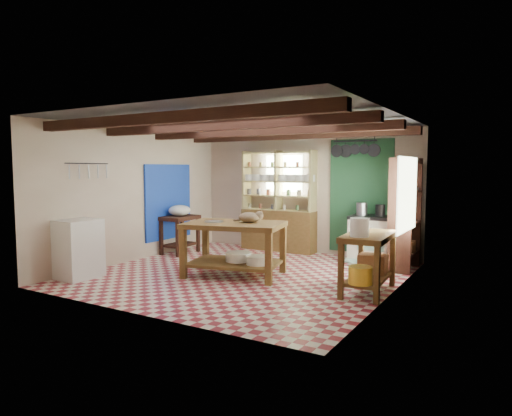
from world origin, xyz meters
The scene contains 30 objects.
floor centered at (0.00, 0.00, -0.01)m, with size 5.00×5.00×0.02m, color maroon.
ceiling centered at (0.00, 0.00, 2.60)m, with size 5.00×5.00×0.02m, color #424247.
wall_back centered at (0.00, 2.50, 1.30)m, with size 5.00×0.04×2.60m, color beige.
wall_front centered at (0.00, -2.50, 1.30)m, with size 5.00×0.04×2.60m, color beige.
wall_left centered at (-2.50, 0.00, 1.30)m, with size 0.04×5.00×2.60m, color beige.
wall_right centered at (2.50, 0.00, 1.30)m, with size 0.04×5.00×2.60m, color beige.
ceiling_beams centered at (0.00, 0.00, 2.48)m, with size 5.00×3.80×0.15m, color #381C13.
blue_wall_patch centered at (-2.47, 0.90, 1.10)m, with size 0.04×1.40×1.60m, color #193EBB.
green_wall_patch centered at (1.25, 2.47, 1.25)m, with size 1.30×0.04×2.30m, color #1F4E2E.
window_back centered at (-0.50, 2.48, 1.70)m, with size 0.90×0.02×0.80m, color white.
window_right centered at (2.48, 1.00, 1.40)m, with size 0.02×1.30×1.20m, color white.
utensil_rail centered at (-2.44, -1.20, 1.78)m, with size 0.06×0.90×0.28m, color black.
pot_rack centered at (1.25, 2.05, 2.18)m, with size 0.86×0.12×0.36m, color black.
shelving_unit centered at (-0.55, 2.31, 1.10)m, with size 1.70×0.34×2.20m, color tan.
tall_rack centered at (2.28, 1.80, 1.00)m, with size 0.40×0.86×2.00m, color #381C13.
work_table centered at (-0.08, -0.15, 0.45)m, with size 1.60×1.07×0.91m, color brown.
stove centered at (1.63, 2.15, 0.45)m, with size 0.92×0.62×0.90m, color beige.
prep_table centered at (-2.20, 0.94, 0.40)m, with size 0.55×0.80×0.81m, color #381C13.
white_cabinet centered at (-2.22, -1.61, 0.49)m, with size 0.54×0.65×0.97m, color white.
right_counter centered at (2.18, -0.04, 0.43)m, with size 0.61×1.21×0.87m, color brown.
cat centered at (0.15, -0.05, 0.99)m, with size 0.39×0.30×0.18m, color #8E7052.
steel_tray centered at (-0.41, -0.28, 0.92)m, with size 0.32×0.32×0.02m, color #9C9BA2.
basin_large centered at (-0.05, -0.09, 0.32)m, with size 0.43×0.43×0.15m, color white.
basin_small centered at (0.38, -0.15, 0.31)m, with size 0.39×0.39×0.14m, color white.
kettle_left centered at (1.38, 2.13, 1.02)m, with size 0.21×0.21×0.24m, color #9C9BA2.
kettle_right centered at (1.73, 2.16, 1.01)m, with size 0.18×0.18×0.22m, color black.
enamel_bowl centered at (-2.20, 0.94, 0.92)m, with size 0.47×0.47×0.23m, color white.
white_bucket centered at (2.15, -0.39, 1.00)m, with size 0.26×0.26×0.26m, color white.
wicker_basket centered at (2.16, 0.26, 0.37)m, with size 0.40×0.32×0.28m, color #A26A41.
yellow_tub centered at (2.21, -0.49, 0.35)m, with size 0.33×0.33×0.24m, color yellow.
Camera 1 is at (4.11, -6.53, 1.82)m, focal length 32.00 mm.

